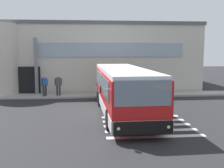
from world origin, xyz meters
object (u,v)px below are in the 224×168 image
(passenger_by_doorway, at_px, (58,84))
(passenger_near_column, at_px, (45,84))
(bus_main_foreground, at_px, (122,91))
(entry_support_column, at_px, (36,66))

(passenger_by_doorway, bearing_deg, passenger_near_column, -170.05)
(passenger_near_column, distance_m, passenger_by_doorway, 1.07)
(bus_main_foreground, height_order, passenger_by_doorway, bus_main_foreground)
(bus_main_foreground, height_order, passenger_near_column, bus_main_foreground)
(passenger_near_column, relative_size, passenger_by_doorway, 1.00)
(entry_support_column, distance_m, bus_main_foreground, 9.26)
(bus_main_foreground, xyz_separation_m, passenger_near_column, (-5.48, 5.62, -0.25))
(passenger_near_column, bearing_deg, entry_support_column, 126.38)
(entry_support_column, xyz_separation_m, passenger_near_column, (0.80, -1.09, -1.39))
(bus_main_foreground, distance_m, passenger_near_column, 7.85)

